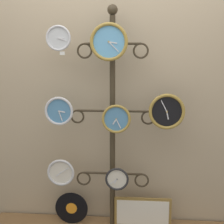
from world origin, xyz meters
TOP-DOWN VIEW (x-y plane):
  - shop_wall at (0.00, 0.57)m, footprint 4.40×0.04m
  - display_stand at (-0.00, 0.41)m, footprint 0.73×0.37m
  - clock_top_left at (-0.43, 0.33)m, footprint 0.21×0.04m
  - clock_top_center at (-0.02, 0.31)m, footprint 0.30×0.04m
  - clock_middle_left at (-0.44, 0.30)m, footprint 0.24×0.04m
  - clock_middle_center at (0.04, 0.30)m, footprint 0.24×0.04m
  - clock_middle_right at (0.45, 0.32)m, footprint 0.29×0.04m
  - clock_bottom_left at (-0.44, 0.33)m, footprint 0.24×0.04m
  - clock_bottom_center at (0.05, 0.30)m, footprint 0.20×0.04m
  - vinyl_record at (-0.37, 0.39)m, footprint 0.30×0.01m
  - picture_frame at (0.27, 0.39)m, footprint 0.50×0.02m
  - price_tag_upper at (-0.40, 0.33)m, footprint 0.04×0.00m

SIDE VIEW (x-z plane):
  - picture_frame at x=0.27m, z-range 0.06..0.33m
  - vinyl_record at x=-0.37m, z-range 0.06..0.36m
  - clock_bottom_center at x=0.05m, z-range 0.44..0.64m
  - clock_bottom_left at x=-0.44m, z-range 0.45..0.69m
  - display_stand at x=0.00m, z-range -0.21..1.77m
  - clock_middle_center at x=0.04m, z-range 0.94..1.18m
  - clock_middle_left at x=-0.44m, z-range 1.00..1.24m
  - clock_middle_right at x=0.45m, z-range 0.97..1.27m
  - shop_wall at x=0.00m, z-range 0.00..2.80m
  - price_tag_upper at x=-0.40m, z-range 1.57..1.60m
  - clock_top_center at x=-0.02m, z-range 1.52..1.83m
  - clock_top_left at x=-0.43m, z-range 1.60..1.81m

